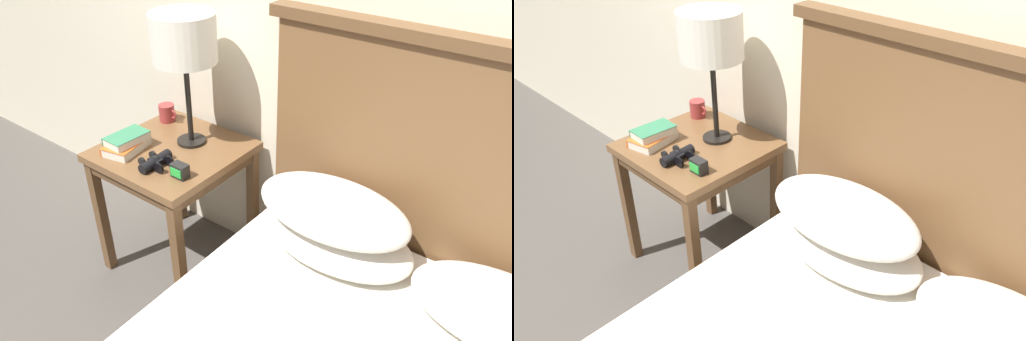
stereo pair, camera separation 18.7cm
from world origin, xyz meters
TOP-DOWN VIEW (x-y plane):
  - wall_back at (0.00, 1.04)m, footprint 8.00×0.06m
  - nightstand at (-0.70, 0.68)m, footprint 0.58×0.58m
  - table_lamp at (-0.67, 0.78)m, footprint 0.27×0.27m
  - book_on_nightstand at (-0.84, 0.55)m, footprint 0.17×0.22m
  - book_stacked_on_top at (-0.84, 0.56)m, footprint 0.12×0.19m
  - binoculars_pair at (-0.64, 0.54)m, footprint 0.14×0.16m
  - coffee_mug at (-0.91, 0.86)m, footprint 0.10×0.08m
  - alarm_clock at (-0.50, 0.54)m, footprint 0.07×0.05m

SIDE VIEW (x-z plane):
  - nightstand at x=-0.70m, z-range 0.24..0.90m
  - book_on_nightstand at x=-0.84m, z-range 0.65..0.70m
  - binoculars_pair at x=-0.64m, z-range 0.65..0.70m
  - alarm_clock at x=-0.50m, z-range 0.66..0.72m
  - coffee_mug at x=-0.91m, z-range 0.66..0.74m
  - book_stacked_on_top at x=-0.84m, z-range 0.69..0.73m
  - table_lamp at x=-0.67m, z-range 0.83..1.41m
  - wall_back at x=0.00m, z-range 0.00..2.60m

